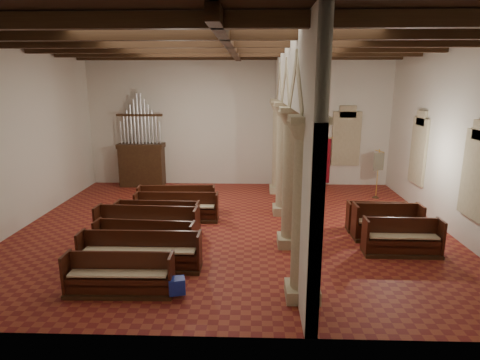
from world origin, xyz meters
name	(u,v)px	position (x,y,z in m)	size (l,w,h in m)	color
floor	(232,227)	(0.00, 0.00, 0.00)	(14.00, 14.00, 0.00)	maroon
ceiling	(232,39)	(0.00, 0.00, 6.00)	(14.00, 14.00, 0.00)	black
wall_back	(239,121)	(0.00, 6.00, 3.00)	(14.00, 0.02, 6.00)	silver
wall_front	(214,185)	(0.00, -6.00, 3.00)	(14.00, 0.02, 6.00)	silver
wall_left	(17,137)	(-7.00, 0.00, 3.00)	(0.02, 12.00, 6.00)	silver
wall_right	(455,139)	(7.00, 0.00, 3.00)	(0.02, 12.00, 6.00)	silver
ceiling_beams	(232,45)	(0.00, 0.00, 5.82)	(13.80, 11.80, 0.30)	#392512
arcade	(289,121)	(1.80, 0.00, 3.56)	(0.90, 11.90, 6.00)	#BAAE8A
window_right_a	(477,175)	(6.98, -1.50, 2.20)	(0.03, 1.00, 2.20)	#387F66
window_right_b	(419,151)	(6.98, 2.50, 2.20)	(0.03, 1.00, 2.20)	#387F66
window_back	(346,139)	(5.00, 5.98, 2.20)	(1.00, 0.03, 2.20)	#387F66
pipe_organ	(142,157)	(-4.50, 5.50, 1.37)	(2.10, 0.85, 4.40)	#392512
lectern	(155,175)	(-3.91, 5.49, 0.50)	(0.51, 0.51, 1.20)	#341B10
dossal_curtain	(313,161)	(3.50, 5.92, 1.17)	(1.80, 0.07, 2.17)	maroon
processional_banner	(377,180)	(5.88, 3.74, 0.75)	(0.46, 0.59, 2.08)	#392512
hymnal_box_a	(177,286)	(-1.02, -4.57, 0.28)	(0.36, 0.30, 0.36)	navy
hymnal_box_b	(184,248)	(-1.23, -2.38, 0.26)	(0.32, 0.26, 0.32)	navy
hymnal_box_c	(192,219)	(-1.37, 0.07, 0.24)	(0.28, 0.23, 0.28)	#161597
tube_heater_a	(94,281)	(-3.08, -4.16, 0.16)	(0.09, 0.09, 0.86)	silver
tube_heater_b	(113,276)	(-2.71, -3.93, 0.16)	(0.11, 0.11, 1.13)	silver
nave_pew_0	(120,281)	(-2.35, -4.45, 0.32)	(2.47, 0.68, 0.97)	#392512
nave_pew_1	(141,257)	(-2.22, -3.19, 0.33)	(3.14, 0.67, 1.00)	#392512
nave_pew_2	(145,244)	(-2.34, -2.30, 0.32)	(2.84, 0.83, 0.97)	#392512
nave_pew_3	(147,230)	(-2.54, -1.31, 0.36)	(3.13, 0.88, 1.09)	#392512
nave_pew_4	(158,222)	(-2.38, -0.56, 0.34)	(2.69, 0.77, 1.03)	#392512
nave_pew_5	(177,212)	(-1.98, 0.62, 0.33)	(2.91, 0.69, 0.99)	#392512
nave_pew_6	(177,204)	(-2.14, 1.49, 0.34)	(2.87, 0.86, 1.02)	#392512
aisle_pew_0	(402,243)	(4.88, -2.04, 0.35)	(2.14, 0.73, 1.04)	#392512
aisle_pew_1	(387,228)	(4.82, -0.90, 0.37)	(2.05, 0.75, 1.11)	#392512
aisle_pew_2	(377,221)	(4.73, -0.19, 0.32)	(1.93, 0.71, 0.96)	#392512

